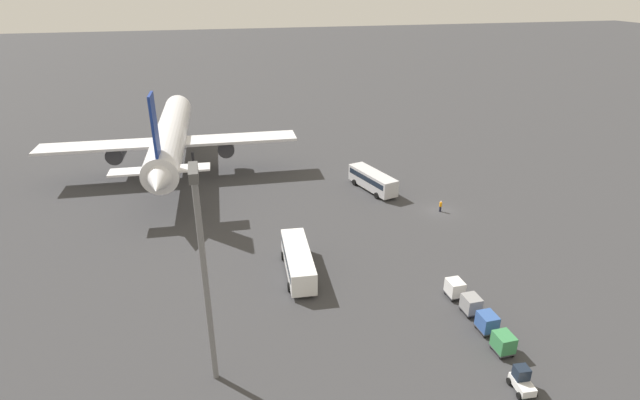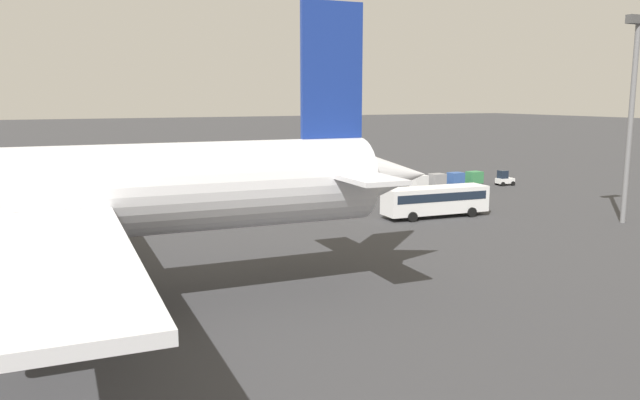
{
  "view_description": "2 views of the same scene",
  "coord_description": "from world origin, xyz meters",
  "views": [
    {
      "loc": [
        -61.67,
        33.19,
        32.13
      ],
      "look_at": [
        1.99,
        18.03,
        2.83
      ],
      "focal_mm": 28.0,
      "sensor_mm": 36.0,
      "label": 1
    },
    {
      "loc": [
        25.51,
        75.64,
        12.14
      ],
      "look_at": [
        0.58,
        22.94,
        2.48
      ],
      "focal_mm": 35.0,
      "sensor_mm": 36.0,
      "label": 2
    }
  ],
  "objects": [
    {
      "name": "ground_plane",
      "position": [
        0.0,
        0.0,
        0.0
      ],
      "size": [
        600.0,
        600.0,
        0.0
      ],
      "primitive_type": "plane",
      "color": "#38383A"
    },
    {
      "name": "airplane",
      "position": [
        25.71,
        39.11,
        6.77
      ],
      "size": [
        50.59,
        43.35,
        18.0
      ],
      "rotation": [
        0.0,
        0.0,
        -0.04
      ],
      "color": "silver",
      "rests_on": "ground"
    },
    {
      "name": "shuttle_bus_near",
      "position": [
        10.1,
        7.23,
        1.87
      ],
      "size": [
        10.72,
        5.5,
        3.12
      ],
      "rotation": [
        0.0,
        0.0,
        0.28
      ],
      "color": "silver",
      "rests_on": "ground"
    },
    {
      "name": "shuttle_bus_far",
      "position": [
        -11.93,
        24.01,
        1.86
      ],
      "size": [
        11.33,
        3.76,
        3.09
      ],
      "rotation": [
        0.0,
        0.0,
        -0.06
      ],
      "color": "white",
      "rests_on": "ground"
    },
    {
      "name": "baggage_tug",
      "position": [
        -34.27,
        9.07,
        0.94
      ],
      "size": [
        2.49,
        1.78,
        2.1
      ],
      "rotation": [
        0.0,
        0.0,
        -0.07
      ],
      "color": "white",
      "rests_on": "ground"
    },
    {
      "name": "worker_person",
      "position": [
        -0.14,
        0.01,
        0.87
      ],
      "size": [
        0.38,
        0.38,
        1.74
      ],
      "color": "#1E1E2D",
      "rests_on": "ground"
    },
    {
      "name": "cargo_cart_green",
      "position": [
        -29.86,
        8.12,
        1.19
      ],
      "size": [
        2.04,
        1.73,
        2.06
      ],
      "rotation": [
        0.0,
        0.0,
        0.03
      ],
      "color": "#38383D",
      "rests_on": "ground"
    },
    {
      "name": "cargo_cart_blue",
      "position": [
        -26.8,
        7.99,
        1.19
      ],
      "size": [
        2.04,
        1.73,
        2.06
      ],
      "rotation": [
        0.0,
        0.0,
        0.03
      ],
      "color": "#38383D",
      "rests_on": "ground"
    },
    {
      "name": "cargo_cart_grey",
      "position": [
        -23.74,
        8.04,
        1.19
      ],
      "size": [
        2.04,
        1.73,
        2.06
      ],
      "rotation": [
        0.0,
        0.0,
        0.03
      ],
      "color": "#38383D",
      "rests_on": "ground"
    },
    {
      "name": "cargo_cart_white",
      "position": [
        -20.68,
        8.31,
        1.19
      ],
      "size": [
        2.04,
        1.73,
        2.06
      ],
      "rotation": [
        0.0,
        0.0,
        0.03
      ],
      "color": "#38383D",
      "rests_on": "ground"
    },
    {
      "name": "light_pole",
      "position": [
        -26.8,
        34.3,
        11.86
      ],
      "size": [
        2.8,
        0.7,
        19.62
      ],
      "color": "slate",
      "rests_on": "ground"
    }
  ]
}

